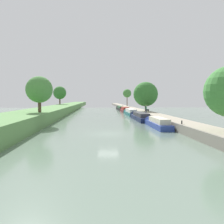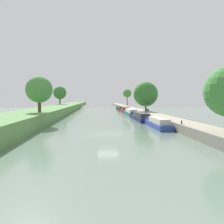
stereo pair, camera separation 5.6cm
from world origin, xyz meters
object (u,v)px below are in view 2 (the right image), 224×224
Objects in this scene: narrowboat_maroon at (125,110)px; person_walking at (146,109)px; mooring_bollard_near at (182,122)px; mooring_bollard_far at (123,106)px; narrowboat_navy at (140,117)px; narrowboat_black at (120,108)px; park_bench at (148,109)px; narrowboat_teal at (130,112)px; narrowboat_blue at (157,123)px.

person_walking reaches higher than narrowboat_maroon.
mooring_bollard_near is 1.00× the size of mooring_bollard_far.
narrowboat_maroon is 24.29× the size of mooring_bollard_far.
narrowboat_black is (0.12, 40.46, -0.03)m from narrowboat_navy.
narrowboat_black is 36.64× the size of mooring_bollard_far.
narrowboat_navy is at bearing -92.43° from mooring_bollard_far.
park_bench is at bearing 70.95° from narrowboat_navy.
mooring_bollard_far is at bearing 87.57° from narrowboat_navy.
narrowboat_teal is at bearing 93.67° from mooring_bollard_near.
person_walking is 8.17m from park_bench.
narrowboat_black is 9.93× the size of person_walking.
narrowboat_navy is 0.96× the size of narrowboat_teal.
mooring_bollard_near is at bearing -73.37° from narrowboat_blue.
mooring_bollard_near is 0.30× the size of park_bench.
mooring_bollard_far is (1.84, 21.49, 0.65)m from narrowboat_maroon.
mooring_bollard_far is (-0.48, 42.76, -0.65)m from person_walking.
mooring_bollard_near is (1.67, -5.60, 0.68)m from narrowboat_blue.
mooring_bollard_near reaches higher than narrowboat_black.
narrowboat_teal is at bearing 90.76° from narrowboat_blue.
mooring_bollard_far is (2.05, 48.41, 0.67)m from narrowboat_navy.
narrowboat_blue is 6.13× the size of person_walking.
person_walking is at bearing 88.83° from mooring_bollard_near.
narrowboat_blue is 60.46m from mooring_bollard_far.
mooring_bollard_near is at bearing -83.36° from narrowboat_navy.
narrowboat_teal is 9.24× the size of park_bench.
narrowboat_navy reaches higher than park_bench.
narrowboat_navy is 26.92m from narrowboat_maroon.
narrowboat_blue is 22.62× the size of mooring_bollard_near.
park_bench is at bearing -85.71° from mooring_bollard_far.
narrowboat_blue is 12.03m from narrowboat_navy.
narrowboat_blue is at bearing -89.72° from narrowboat_black.
narrowboat_black is (0.08, 26.74, -0.07)m from narrowboat_teal.
park_bench is at bearing -71.62° from narrowboat_maroon.
person_walking is at bearing 65.90° from narrowboat_navy.
mooring_bollard_near is at bearing -86.33° from narrowboat_teal.
narrowboat_maroon is (0.21, 26.92, 0.02)m from narrowboat_navy.
narrowboat_blue is 22.62× the size of mooring_bollard_far.
narrowboat_navy reaches higher than narrowboat_blue.
narrowboat_navy reaches higher than mooring_bollard_far.
mooring_bollard_near is at bearing -94.80° from park_bench.
mooring_bollard_near is (1.93, -58.08, 0.70)m from narrowboat_black.
park_bench is (4.63, -0.20, 0.75)m from narrowboat_teal.
park_bench reaches higher than narrowboat_black.
narrowboat_blue is 6.78× the size of park_bench.
narrowboat_teal is 30.81× the size of mooring_bollard_near.
narrowboat_maroon reaches higher than park_bench.
narrowboat_black is at bearing 99.58° from park_bench.
narrowboat_maroon is at bearing 89.55° from narrowboat_navy.
mooring_bollard_near is 31.25m from park_bench.
narrowboat_navy is 1.21× the size of narrowboat_maroon.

